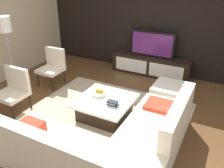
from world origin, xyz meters
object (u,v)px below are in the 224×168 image
Objects in this scene: fruit_bowl at (99,93)px; book_stack at (112,103)px; coffee_table at (105,107)px; accent_chair_near at (14,88)px; floor_lamp at (5,30)px; ottoman at (170,94)px; media_console at (150,66)px; television at (152,44)px; sectional_couch at (110,145)px; accent_chair_far at (53,65)px.

fruit_bowl is 0.45m from book_stack.
accent_chair_near is (-1.69, -0.59, 0.29)m from coffee_table.
floor_lamp is at bearing 179.64° from coffee_table.
book_stack reaches higher than ottoman.
floor_lamp reaches higher than media_console.
television is at bearing 82.82° from fruit_bowl.
book_stack is at bearing -121.46° from ottoman.
sectional_couch is 0.94m from book_stack.
television is 2.38m from coffee_table.
book_stack is at bearing -28.43° from fruit_bowl.
accent_chair_far is (-0.14, 1.30, -0.00)m from accent_chair_near.
media_console is at bearing 98.98° from sectional_couch.
media_console is at bearing 87.51° from coffee_table.
sectional_couch is at bearing -81.02° from media_console.
floor_lamp is at bearing 162.02° from sectional_couch.
accent_chair_near is 3.11× the size of fruit_bowl.
coffee_table is 0.33m from book_stack.
media_console is 3.40m from accent_chair_near.
television is at bearing 90.00° from media_console.
fruit_bowl is at bearing 126.82° from sectional_couch.
book_stack reaches higher than coffee_table.
accent_chair_near is 1.96m from book_stack.
ottoman is at bearing 41.16° from fruit_bowl.
floor_lamp is (-2.49, -2.28, 1.16)m from media_console.
accent_chair_near is 3.14m from ottoman.
accent_chair_near is (-2.30, 0.37, 0.21)m from sectional_couch.
coffee_table is at bearing -9.91° from accent_chair_far.
fruit_bowl reaches higher than book_stack.
ottoman is (0.86, -1.21, -0.05)m from media_console.
floor_lamp is at bearing -137.47° from television.
accent_chair_far reaches higher than media_console.
floor_lamp reaches higher than book_stack.
accent_chair_near is 1.30m from accent_chair_far.
accent_chair_near is at bearing -155.62° from fruit_bowl.
fruit_bowl is (-0.28, -2.20, -0.40)m from television.
sectional_couch is at bearing -81.02° from television.
coffee_table is at bearing -92.49° from media_console.
fruit_bowl is at bearing -9.03° from accent_chair_far.
accent_chair_near is 0.52× the size of floor_lamp.
television reaches higher than fruit_bowl.
sectional_couch is at bearing -64.88° from book_stack.
sectional_couch is (0.51, -3.26, -0.55)m from television.
book_stack is (-0.39, 0.84, 0.14)m from sectional_couch.
ottoman is 3.45× the size of book_stack.
media_console is at bearing 53.67° from accent_chair_near.
fruit_bowl is (1.51, 0.68, -0.06)m from accent_chair_near.
media_console is 2.01× the size of coffee_table.
fruit_bowl reaches higher than media_console.
accent_chair_far is at bearing 158.66° from coffee_table.
sectional_couch is 3.40× the size of ottoman.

